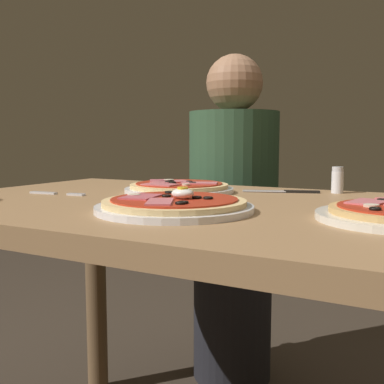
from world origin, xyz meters
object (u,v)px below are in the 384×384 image
Objects in this scene: fork at (53,193)px; salt_shaker at (337,180)px; pizza_across_left at (179,188)px; diner_person at (233,228)px; knife at (286,191)px; dining_table at (207,256)px; pizza_foreground at (175,205)px.

fork is 2.36× the size of salt_shaker.
salt_shaker is at bearing 30.25° from fork.
salt_shaker reaches higher than pizza_across_left.
pizza_across_left is at bearing 97.15° from diner_person.
knife is 0.52m from diner_person.
salt_shaker reaches higher than dining_table.
knife is (0.50, 0.31, 0.00)m from fork.
pizza_across_left is at bearing 35.50° from fork.
diner_person is (-0.06, 0.51, -0.20)m from pizza_across_left.
dining_table is 4.34× the size of pizza_foreground.
pizza_foreground is 0.25× the size of diner_person.
fork is at bearing -174.47° from dining_table.
fork is 0.59m from knife.
diner_person is (0.19, 0.69, -0.19)m from fork.
knife is at bearing 77.43° from pizza_foreground.
diner_person reaches higher than fork.
fork is (-0.26, -0.18, -0.01)m from pizza_across_left.
fork is at bearing -148.02° from knife.
pizza_across_left is 0.24× the size of diner_person.
fork is 0.72m from salt_shaker.
pizza_foreground is at bearing -102.57° from knife.
knife is (0.09, 0.41, -0.01)m from pizza_foreground.
salt_shaker is 0.58m from diner_person.
diner_person reaches higher than knife.
salt_shaker is at bearing 65.50° from pizza_foreground.
dining_table is at bearing -123.23° from salt_shaker.
knife is 0.16× the size of diner_person.
dining_table is 6.77× the size of knife.
pizza_across_left is (-0.15, 0.28, -0.00)m from pizza_foreground.
diner_person is at bearing 97.15° from pizza_across_left.
pizza_foreground is 0.84m from diner_person.
diner_person is at bearing 129.16° from knife.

